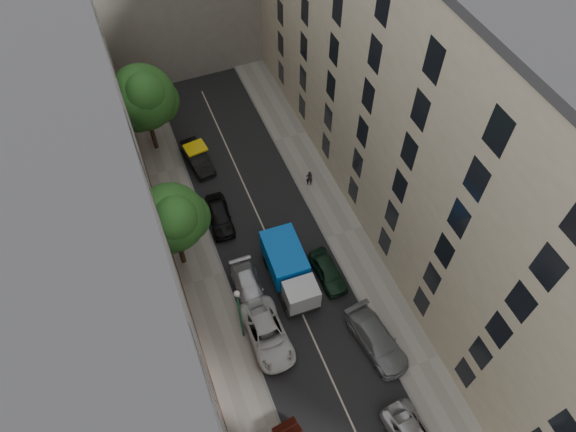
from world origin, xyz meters
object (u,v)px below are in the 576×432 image
tree_mid (173,220)px  tree_far (144,100)px  car_left_3 (249,289)px  car_left_2 (267,334)px  lamp_post (239,310)px  car_left_5 (197,157)px  car_right_1 (377,340)px  tarp_truck (289,269)px  car_left_4 (219,216)px  car_right_2 (328,272)px  pedestrian (309,178)px

tree_mid → tree_far: 12.05m
tree_far → car_left_3: bearing=-80.3°
car_left_2 → lamp_post: lamp_post is taller
tree_mid → lamp_post: 7.36m
car_left_5 → tree_mid: tree_mid is taller
car_right_1 → tree_mid: (-9.90, 10.66, 4.52)m
tree_mid → lamp_post: bearing=-73.0°
tarp_truck → lamp_post: lamp_post is taller
tarp_truck → tree_mid: (-6.45, 4.06, 3.76)m
tarp_truck → car_left_4: 7.40m
car_right_2 → tree_mid: tree_mid is taller
car_left_5 → car_right_2: (5.60, -13.96, -0.05)m
car_left_2 → tarp_truck: bearing=50.0°
car_left_4 → tree_far: bearing=110.0°
tree_mid → tarp_truck: bearing=-32.2°
car_left_3 → car_left_4: size_ratio=1.09×
tarp_truck → car_left_2: size_ratio=1.13×
car_right_1 → tree_mid: tree_mid is taller
car_left_4 → car_right_2: size_ratio=1.07×
car_left_5 → tree_far: 6.18m
car_right_1 → lamp_post: lamp_post is taller
car_right_2 → tree_far: size_ratio=0.49×
car_left_3 → pedestrian: (7.69, 7.54, 0.24)m
lamp_post → car_left_4: bearing=82.1°
tarp_truck → tree_mid: tree_mid is taller
car_left_5 → tree_mid: 10.79m
car_left_2 → car_right_2: size_ratio=1.34×
car_left_4 → tree_far: size_ratio=0.52×
car_left_2 → car_left_4: size_ratio=1.25×
lamp_post → pedestrian: 14.10m
tree_far → pedestrian: (10.44, -8.55, -4.54)m
car_left_4 → car_right_1: bearing=-60.1°
car_left_4 → car_left_5: size_ratio=0.96×
car_right_1 → tree_far: size_ratio=0.64×
car_left_5 → lamp_post: size_ratio=0.74×
car_right_1 → pedestrian: bearing=77.1°
tarp_truck → car_left_2: 4.71m
tarp_truck → pedestrian: (4.75, 7.54, -0.60)m
car_left_4 → car_right_1: car_right_1 is taller
tree_far → pedestrian: 14.24m
car_left_3 → car_left_5: car_left_5 is taller
tarp_truck → tree_mid: bearing=150.0°
tree_mid → tree_far: size_ratio=0.95×
car_left_3 → lamp_post: lamp_post is taller
tree_far → pedestrian: tree_far is taller
car_left_4 → pedestrian: pedestrian is taller
car_left_5 → tree_mid: (-3.50, -9.14, 4.54)m
pedestrian → car_right_1: bearing=99.1°
car_left_2 → car_left_4: car_left_2 is taller
tarp_truck → car_right_2: 2.88m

